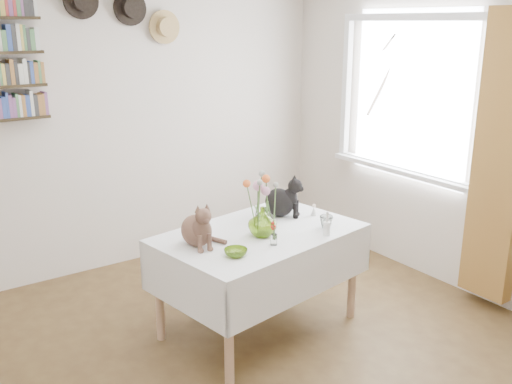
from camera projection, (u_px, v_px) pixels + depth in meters
room at (277, 184)px, 3.08m from camera, size 4.08×4.58×2.58m
window at (408, 109)px, 4.75m from camera, size 0.12×1.52×1.32m
curtain at (500, 160)px, 4.06m from camera, size 0.12×0.38×2.10m
dining_table at (260, 256)px, 3.92m from camera, size 1.47×1.07×0.72m
tabby_cat at (196, 222)px, 3.60m from camera, size 0.23×0.28×0.31m
black_cat at (279, 195)px, 4.15m from camera, size 0.33×0.34×0.31m
flower_vase at (262, 222)px, 3.77m from camera, size 0.23×0.23×0.20m
green_bowl at (236, 252)px, 3.46m from camera, size 0.18×0.18×0.04m
drinking_glass at (326, 222)px, 3.93m from camera, size 0.12×0.12×0.09m
candlestick at (327, 227)px, 3.79m from camera, size 0.05×0.05×0.17m
berry_jar at (274, 233)px, 3.62m from camera, size 0.04×0.04×0.18m
porcelain_figurine at (314, 210)px, 4.19m from camera, size 0.05×0.05×0.09m
flower_bouquet at (262, 186)px, 3.71m from camera, size 0.17×0.13×0.39m
wall_hats at (128, 12)px, 4.60m from camera, size 0.98×0.09×0.48m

